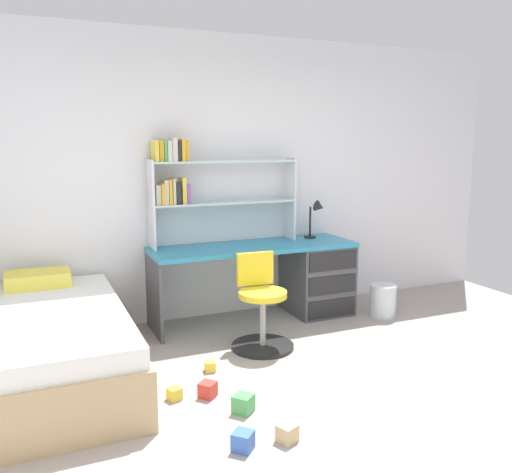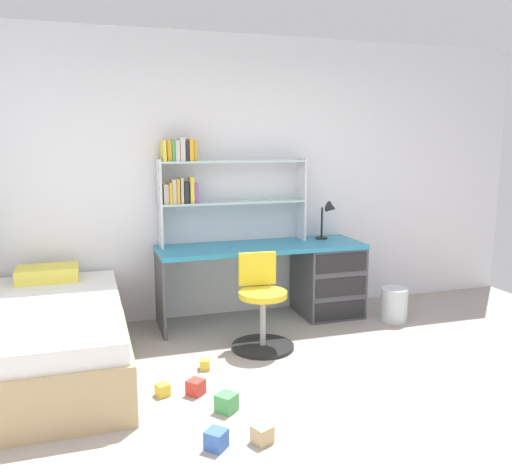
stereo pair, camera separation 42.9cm
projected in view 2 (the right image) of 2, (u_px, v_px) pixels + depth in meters
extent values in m
cube|color=#9E938C|center=(367.00, 429.00, 3.23)|extent=(5.98, 5.79, 0.02)
cube|color=silver|center=(250.00, 178.00, 5.26)|extent=(5.98, 0.06, 2.69)
cube|color=teal|center=(262.00, 247.00, 5.04)|extent=(1.95, 0.62, 0.04)
cube|color=#4C4C51|center=(328.00, 279.00, 5.31)|extent=(0.57, 0.58, 0.70)
cube|color=#4C4C51|center=(160.00, 293.00, 4.82)|extent=(0.03, 0.55, 0.70)
cube|color=black|center=(340.00, 311.00, 5.07)|extent=(0.51, 0.01, 0.18)
cube|color=black|center=(341.00, 287.00, 5.03)|extent=(0.51, 0.01, 0.18)
cube|color=black|center=(342.00, 263.00, 4.99)|extent=(0.51, 0.01, 0.18)
cube|color=silver|center=(160.00, 204.00, 4.87)|extent=(0.02, 0.22, 0.81)
cube|color=silver|center=(301.00, 199.00, 5.29)|extent=(0.02, 0.22, 0.81)
cube|color=silver|center=(234.00, 202.00, 5.08)|extent=(1.37, 0.22, 0.02)
cube|color=silver|center=(233.00, 161.00, 5.01)|extent=(1.37, 0.22, 0.02)
cube|color=beige|center=(165.00, 194.00, 4.87)|extent=(0.04, 0.14, 0.18)
cube|color=gold|center=(170.00, 193.00, 4.88)|extent=(0.03, 0.19, 0.19)
cube|color=beige|center=(173.00, 191.00, 4.89)|extent=(0.04, 0.16, 0.22)
cube|color=gold|center=(177.00, 191.00, 4.90)|extent=(0.03, 0.18, 0.22)
cube|color=beige|center=(181.00, 190.00, 4.91)|extent=(0.03, 0.15, 0.23)
cube|color=#26262D|center=(186.00, 192.00, 4.93)|extent=(0.04, 0.14, 0.19)
cube|color=yellow|center=(191.00, 190.00, 4.94)|extent=(0.04, 0.15, 0.24)
cube|color=purple|center=(195.00, 193.00, 4.95)|extent=(0.03, 0.15, 0.18)
cube|color=yellow|center=(163.00, 151.00, 4.80)|extent=(0.03, 0.20, 0.18)
cube|color=gold|center=(169.00, 151.00, 4.82)|extent=(0.04, 0.14, 0.19)
cube|color=#4CA559|center=(172.00, 150.00, 4.83)|extent=(0.03, 0.16, 0.19)
cube|color=beige|center=(176.00, 151.00, 4.84)|extent=(0.04, 0.19, 0.18)
cube|color=beige|center=(181.00, 149.00, 4.85)|extent=(0.04, 0.19, 0.21)
cube|color=#26262D|center=(186.00, 151.00, 4.86)|extent=(0.03, 0.18, 0.18)
cube|color=gold|center=(190.00, 150.00, 4.87)|extent=(0.04, 0.18, 0.20)
cube|color=gold|center=(194.00, 151.00, 4.89)|extent=(0.02, 0.15, 0.19)
cylinder|color=black|center=(321.00, 238.00, 5.37)|extent=(0.12, 0.12, 0.02)
cylinder|color=black|center=(322.00, 222.00, 5.34)|extent=(0.02, 0.02, 0.30)
cone|color=black|center=(332.00, 208.00, 5.29)|extent=(0.12, 0.11, 0.13)
cylinder|color=black|center=(263.00, 346.00, 4.46)|extent=(0.52, 0.52, 0.03)
cylinder|color=#A5A8AD|center=(263.00, 323.00, 4.42)|extent=(0.05, 0.05, 0.44)
cylinder|color=yellow|center=(263.00, 294.00, 4.38)|extent=(0.40, 0.40, 0.05)
cube|color=yellow|center=(257.00, 269.00, 4.52)|extent=(0.32, 0.06, 0.28)
cube|color=tan|center=(45.00, 349.00, 3.94)|extent=(1.16, 1.96, 0.39)
cube|color=white|center=(42.00, 314.00, 3.89)|extent=(1.10, 1.90, 0.14)
cube|color=#EAD84C|center=(48.00, 274.00, 4.55)|extent=(0.50, 0.32, 0.12)
cylinder|color=silver|center=(394.00, 305.00, 5.12)|extent=(0.25, 0.25, 0.32)
cube|color=gold|center=(205.00, 364.00, 4.04)|extent=(0.09, 0.09, 0.08)
cube|color=#479E51|center=(227.00, 403.00, 3.41)|extent=(0.16, 0.16, 0.12)
cube|color=#3860B7|center=(216.00, 439.00, 3.00)|extent=(0.15, 0.15, 0.11)
cube|color=red|center=(196.00, 387.00, 3.64)|extent=(0.14, 0.14, 0.10)
cube|color=tan|center=(262.00, 434.00, 3.06)|extent=(0.13, 0.13, 0.10)
cube|color=gold|center=(163.00, 390.00, 3.63)|extent=(0.10, 0.10, 0.08)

